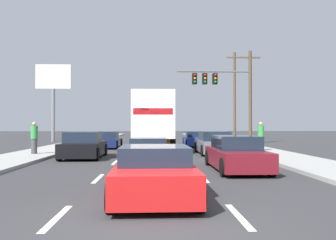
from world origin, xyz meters
The scene contains 18 objects.
ground_plane centered at (0.00, 25.00, 0.00)m, with size 140.00×140.00×0.00m, color #333335.
sidewalk_right centered at (6.71, 20.00, 0.07)m, with size 2.91×80.00×0.14m, color #9E9E99.
sidewalk_left centered at (-6.71, 20.00, 0.07)m, with size 2.91×80.00×0.14m, color #9E9E99.
lane_markings centered at (0.00, 20.00, 0.00)m, with size 3.54×52.00×0.01m.
car_navy centered at (-3.37, 20.58, 0.55)m, with size 1.90×4.11×1.23m.
car_black centered at (-3.56, 12.39, 0.63)m, with size 2.04×4.37×1.37m.
box_truck centered at (0.04, 16.96, 2.10)m, with size 2.66×7.46×3.72m.
car_tan centered at (-0.16, 9.75, 0.54)m, with size 1.92×4.27×1.15m.
car_red centered at (0.11, 1.93, 0.56)m, with size 1.98×4.36×1.22m.
car_blue centered at (3.42, 22.30, 0.56)m, with size 1.90×4.35×1.21m.
car_gray centered at (3.64, 14.75, 0.61)m, with size 1.94×4.43×1.35m.
car_maroon centered at (3.22, 6.99, 0.61)m, with size 1.82×4.62×1.31m.
traffic_signal_mast centered at (5.69, 25.42, 5.31)m, with size 6.68×0.69×7.03m.
utility_pole_mid centered at (8.62, 25.43, 4.30)m, with size 1.80×0.28×8.32m.
utility_pole_far centered at (9.29, 34.78, 5.16)m, with size 1.80×0.28×10.04m.
roadside_billboard centered at (-10.35, 31.50, 5.60)m, with size 3.61×0.36×7.98m.
pedestrian_near_corner centered at (6.67, 15.51, 1.03)m, with size 0.38×0.38×1.78m.
pedestrian_mid_block centered at (-6.50, 13.58, 1.02)m, with size 0.38×0.38×1.76m.
Camera 1 is at (0.11, -6.92, 1.73)m, focal length 39.37 mm.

